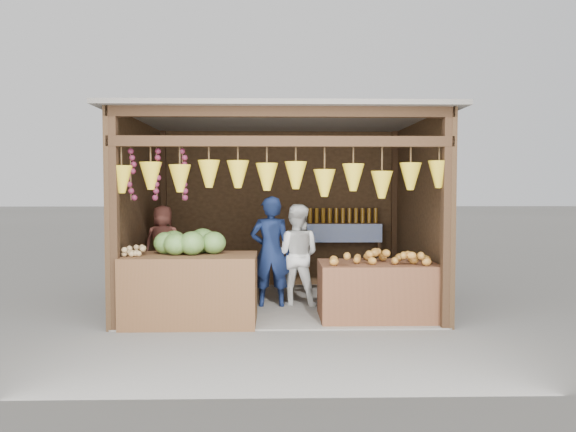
# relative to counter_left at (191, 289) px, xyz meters

# --- Properties ---
(ground) EXTENTS (80.00, 80.00, 0.00)m
(ground) POSITION_rel_counter_left_xyz_m (1.10, 1.11, -0.42)
(ground) COLOR #514F49
(ground) RESTS_ON ground
(stall_structure) EXTENTS (4.30, 3.30, 2.66)m
(stall_structure) POSITION_rel_counter_left_xyz_m (1.07, 1.07, 1.24)
(stall_structure) COLOR slate
(stall_structure) RESTS_ON ground
(back_shelf) EXTENTS (1.25, 0.32, 1.32)m
(back_shelf) POSITION_rel_counter_left_xyz_m (2.15, 2.40, 0.45)
(back_shelf) COLOR #382314
(back_shelf) RESTS_ON ground
(counter_left) EXTENTS (1.60, 0.85, 0.85)m
(counter_left) POSITION_rel_counter_left_xyz_m (0.00, 0.00, 0.00)
(counter_left) COLOR #51341B
(counter_left) RESTS_ON ground
(counter_right) EXTENTS (1.46, 0.85, 0.72)m
(counter_right) POSITION_rel_counter_left_xyz_m (2.32, 0.15, -0.06)
(counter_right) COLOR #502C1A
(counter_right) RESTS_ON ground
(stool) EXTENTS (0.30, 0.30, 0.28)m
(stool) POSITION_rel_counter_left_xyz_m (-0.59, 1.29, -0.28)
(stool) COLOR black
(stool) RESTS_ON ground
(man_standing) EXTENTS (0.57, 0.39, 1.55)m
(man_standing) POSITION_rel_counter_left_xyz_m (0.97, 0.90, 0.35)
(man_standing) COLOR #121F46
(man_standing) RESTS_ON ground
(woman_standing) EXTENTS (0.80, 0.68, 1.43)m
(woman_standing) POSITION_rel_counter_left_xyz_m (1.33, 1.04, 0.29)
(woman_standing) COLOR white
(woman_standing) RESTS_ON ground
(vendor_seated) EXTENTS (0.57, 0.39, 1.13)m
(vendor_seated) POSITION_rel_counter_left_xyz_m (-0.59, 1.29, 0.42)
(vendor_seated) COLOR brown
(vendor_seated) RESTS_ON stool
(melon_pile) EXTENTS (1.00, 0.50, 0.32)m
(melon_pile) POSITION_rel_counter_left_xyz_m (-0.05, 0.06, 0.58)
(melon_pile) COLOR #1A4D14
(melon_pile) RESTS_ON counter_left
(tanfruit_pile) EXTENTS (0.34, 0.40, 0.13)m
(tanfruit_pile) POSITION_rel_counter_left_xyz_m (-0.66, -0.09, 0.49)
(tanfruit_pile) COLOR olive
(tanfruit_pile) RESTS_ON counter_left
(mango_pile) EXTENTS (1.40, 0.64, 0.22)m
(mango_pile) POSITION_rel_counter_left_xyz_m (2.34, 0.10, 0.41)
(mango_pile) COLOR #C53E1A
(mango_pile) RESTS_ON counter_right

